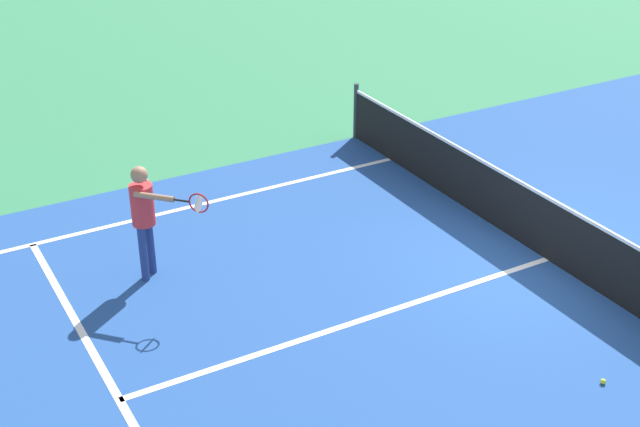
% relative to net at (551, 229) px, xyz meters
% --- Properties ---
extents(ground_plane, '(60.00, 60.00, 0.00)m').
position_rel_net_xyz_m(ground_plane, '(0.00, 0.00, -0.49)').
color(ground_plane, '#337F51').
extents(court_surface_inbounds, '(10.62, 24.40, 0.00)m').
position_rel_net_xyz_m(court_surface_inbounds, '(0.00, 0.00, -0.49)').
color(court_surface_inbounds, '#234C93').
rests_on(court_surface_inbounds, ground_plane).
extents(line_sideline_left, '(0.10, 11.89, 0.01)m').
position_rel_net_xyz_m(line_sideline_left, '(-4.11, -5.95, -0.49)').
color(line_sideline_left, white).
rests_on(line_sideline_left, ground_plane).
extents(line_service_near, '(8.22, 0.10, 0.01)m').
position_rel_net_xyz_m(line_service_near, '(0.00, -6.40, -0.49)').
color(line_service_near, white).
rests_on(line_service_near, ground_plane).
extents(line_center_service, '(0.10, 6.40, 0.01)m').
position_rel_net_xyz_m(line_center_service, '(0.00, -3.20, -0.49)').
color(line_center_service, white).
rests_on(line_center_service, ground_plane).
extents(net, '(10.72, 0.09, 1.07)m').
position_rel_net_xyz_m(net, '(0.00, 0.00, 0.00)').
color(net, '#33383D').
rests_on(net, ground_plane).
extents(player_near, '(1.05, 0.78, 1.68)m').
position_rel_net_xyz_m(player_near, '(-2.38, -5.16, 0.55)').
color(player_near, navy).
rests_on(player_near, ground_plane).
extents(tennis_ball_near_net, '(0.07, 0.07, 0.07)m').
position_rel_net_xyz_m(tennis_ball_near_net, '(2.48, -1.41, -0.46)').
color(tennis_ball_near_net, '#CCE033').
rests_on(tennis_ball_near_net, ground_plane).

